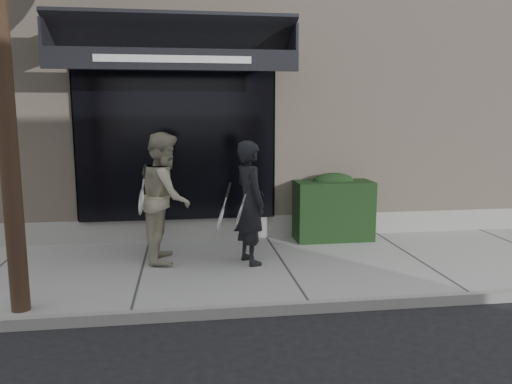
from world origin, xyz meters
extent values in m
plane|color=black|center=(0.00, 0.00, 0.00)|extent=(80.00, 80.00, 0.00)
cube|color=#A5A59F|center=(0.00, 0.00, 0.06)|extent=(20.00, 3.00, 0.12)
cube|color=gray|center=(0.00, -1.55, 0.07)|extent=(20.00, 0.10, 0.14)
cube|color=#BFA992|center=(0.00, 5.00, 2.75)|extent=(14.00, 7.00, 5.50)
cube|color=gray|center=(0.00, 1.70, 0.25)|extent=(14.02, 0.42, 0.50)
cube|color=black|center=(-1.50, 1.55, 1.80)|extent=(3.20, 0.30, 2.60)
cube|color=gray|center=(-3.10, 1.70, 1.80)|extent=(0.08, 0.40, 2.60)
cube|color=gray|center=(0.10, 1.70, 1.80)|extent=(0.08, 0.40, 2.60)
cube|color=gray|center=(-1.50, 1.70, 3.14)|extent=(3.36, 0.40, 0.12)
cube|color=black|center=(-1.50, 1.00, 3.40)|extent=(3.60, 1.03, 0.55)
cube|color=black|center=(-1.50, 0.50, 3.01)|extent=(3.60, 0.05, 0.30)
cube|color=white|center=(-1.50, 0.47, 3.01)|extent=(2.20, 0.01, 0.10)
cube|color=black|center=(-3.28, 1.00, 3.32)|extent=(0.04, 1.00, 0.45)
cube|color=black|center=(0.28, 1.00, 3.32)|extent=(0.04, 1.00, 0.45)
cube|color=black|center=(1.10, 1.25, 0.62)|extent=(1.30, 0.70, 1.00)
ellipsoid|color=black|center=(1.10, 1.25, 1.12)|extent=(0.71, 0.38, 0.27)
cylinder|color=black|center=(-3.20, -1.30, 2.40)|extent=(0.20, 0.20, 4.80)
imported|color=black|center=(-0.47, 0.07, 1.00)|extent=(0.59, 0.74, 1.76)
torus|color=silver|center=(-0.66, -0.23, 0.88)|extent=(0.18, 0.32, 0.30)
cylinder|color=silver|center=(-0.66, -0.23, 0.88)|extent=(0.14, 0.28, 0.26)
cylinder|color=silver|center=(-0.66, -0.23, 0.88)|extent=(0.18, 0.06, 0.07)
cylinder|color=black|center=(-0.66, -0.23, 0.88)|extent=(0.20, 0.08, 0.09)
torus|color=silver|center=(-0.93, -0.31, 0.85)|extent=(0.12, 0.31, 0.30)
cylinder|color=silver|center=(-0.93, -0.31, 0.85)|extent=(0.09, 0.27, 0.26)
cylinder|color=silver|center=(-0.93, -0.31, 0.85)|extent=(0.18, 0.03, 0.07)
cylinder|color=black|center=(-0.93, -0.31, 0.85)|extent=(0.20, 0.04, 0.09)
imported|color=#AFA88C|center=(-1.67, 0.40, 1.06)|extent=(0.72, 0.92, 1.87)
torus|color=silver|center=(-1.99, 0.12, 1.05)|extent=(0.13, 0.31, 0.30)
cylinder|color=silver|center=(-1.99, 0.12, 1.05)|extent=(0.10, 0.27, 0.27)
cylinder|color=silver|center=(-1.99, 0.12, 1.05)|extent=(0.18, 0.06, 0.05)
cylinder|color=black|center=(-1.99, 0.12, 1.05)|extent=(0.20, 0.08, 0.06)
camera|label=1|loc=(-1.38, -6.83, 2.28)|focal=35.00mm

